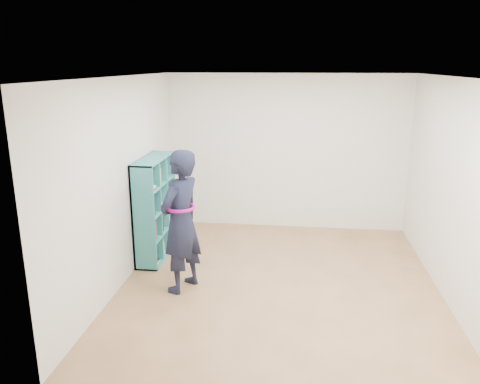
# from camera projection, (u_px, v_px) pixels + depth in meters

# --- Properties ---
(floor) EXTENTS (4.50, 4.50, 0.00)m
(floor) POSITION_uv_depth(u_px,v_px,m) (279.00, 284.00, 6.04)
(floor) COLOR olive
(floor) RESTS_ON ground
(ceiling) EXTENTS (4.50, 4.50, 0.00)m
(ceiling) POSITION_uv_depth(u_px,v_px,m) (284.00, 77.00, 5.34)
(ceiling) COLOR white
(ceiling) RESTS_ON wall_back
(wall_left) EXTENTS (0.02, 4.50, 2.60)m
(wall_left) POSITION_uv_depth(u_px,v_px,m) (123.00, 182.00, 5.93)
(wall_left) COLOR silver
(wall_left) RESTS_ON floor
(wall_right) EXTENTS (0.02, 4.50, 2.60)m
(wall_right) POSITION_uv_depth(u_px,v_px,m) (453.00, 192.00, 5.45)
(wall_right) COLOR silver
(wall_right) RESTS_ON floor
(wall_back) EXTENTS (4.00, 0.02, 2.60)m
(wall_back) POSITION_uv_depth(u_px,v_px,m) (286.00, 153.00, 7.84)
(wall_back) COLOR silver
(wall_back) RESTS_ON floor
(wall_front) EXTENTS (4.00, 0.02, 2.60)m
(wall_front) POSITION_uv_depth(u_px,v_px,m) (270.00, 262.00, 3.54)
(wall_front) COLOR silver
(wall_front) RESTS_ON floor
(bookshelf) EXTENTS (0.32, 1.10, 1.47)m
(bookshelf) POSITION_uv_depth(u_px,v_px,m) (154.00, 209.00, 6.75)
(bookshelf) COLOR #298075
(bookshelf) RESTS_ON floor
(person) EXTENTS (0.65, 0.77, 1.78)m
(person) POSITION_uv_depth(u_px,v_px,m) (181.00, 222.00, 5.69)
(person) COLOR black
(person) RESTS_ON floor
(smartphone) EXTENTS (0.05, 0.10, 0.12)m
(smartphone) POSITION_uv_depth(u_px,v_px,m) (176.00, 209.00, 5.80)
(smartphone) COLOR silver
(smartphone) RESTS_ON person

